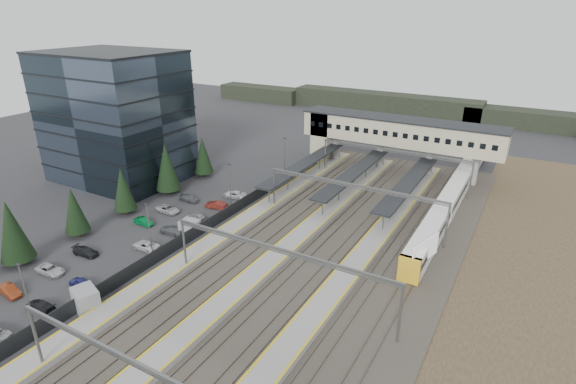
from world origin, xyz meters
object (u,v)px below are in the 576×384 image
Objects in this scene: train at (454,194)px; billboard at (425,252)px; office_building at (115,117)px; relay_cabin_near at (86,300)px; relay_cabin_far at (190,228)px; footbridge at (386,133)px.

train is 24.91m from billboard.
office_building reaches higher than relay_cabin_near.
relay_cabin_far is 33.65m from billboard.
train is (30.09, 50.59, 0.62)m from relay_cabin_near.
billboard is at bearing 39.56° from relay_cabin_near.
office_building is at bearing 155.98° from relay_cabin_far.
billboard reaches higher than relay_cabin_far.
relay_cabin_near is 0.65× the size of billboard.
billboard is (17.38, -36.21, -4.53)m from footbridge.
relay_cabin_near is at bearing -46.89° from office_building.
relay_cabin_near is at bearing -84.68° from relay_cabin_far.
billboard is (61.08, -6.21, -8.79)m from office_building.
relay_cabin_near is at bearing -140.44° from billboard.
relay_cabin_near reaches higher than relay_cabin_far.
train reaches higher than relay_cabin_far.
train is (60.00, 18.64, -10.26)m from office_building.
footbridge is (43.70, 30.00, -4.26)m from office_building.
train is at bearing 17.25° from office_building.
office_building is 63.66m from train.
office_building is 32.68m from relay_cabin_far.
office_building is 45.10m from relay_cabin_near.
office_building is at bearing 174.20° from billboard.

